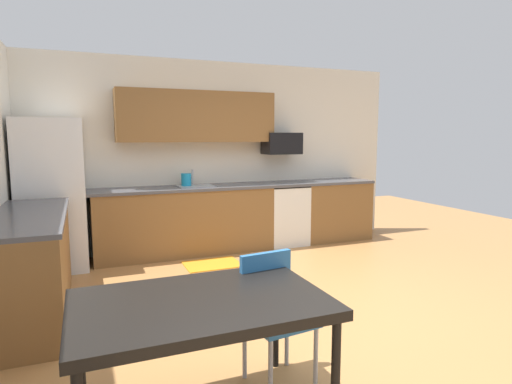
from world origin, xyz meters
TOP-DOWN VIEW (x-y plane):
  - ground_plane at (0.00, 0.00)m, footprint 12.00×12.00m
  - wall_back at (0.00, 2.65)m, footprint 5.80×0.10m
  - cabinet_run_back at (-0.53, 2.30)m, footprint 2.44×0.60m
  - cabinet_run_back_right at (1.84, 2.30)m, footprint 1.11×0.60m
  - cabinet_run_left at (-2.30, 0.80)m, footprint 0.60×2.00m
  - countertop_back at (0.00, 2.30)m, footprint 4.80×0.64m
  - countertop_left at (-2.30, 0.80)m, footprint 0.64×2.00m
  - upper_cabinets_back at (-0.30, 2.43)m, footprint 2.20×0.34m
  - refrigerator at (-2.18, 2.22)m, footprint 0.76×0.70m
  - oven_range at (0.99, 2.30)m, footprint 0.60×0.60m
  - microwave at (0.99, 2.40)m, footprint 0.54×0.36m
  - sink_basin at (-0.37, 2.30)m, footprint 0.48×0.40m
  - sink_faucet at (-0.37, 2.48)m, footprint 0.02×0.02m
  - dining_table at (-1.25, -1.25)m, footprint 1.40×0.90m
  - chair_near_table at (-0.68, -1.00)m, footprint 0.45×0.45m
  - floor_mat at (-0.34, 1.65)m, footprint 0.70×0.50m
  - kettle at (-0.50, 2.35)m, footprint 0.14×0.14m

SIDE VIEW (x-z plane):
  - ground_plane at x=0.00m, z-range 0.00..0.00m
  - floor_mat at x=-0.34m, z-range 0.00..0.01m
  - cabinet_run_back at x=-0.53m, z-range 0.00..0.90m
  - cabinet_run_back_right at x=1.84m, z-range 0.00..0.90m
  - cabinet_run_left at x=-2.30m, z-range 0.00..0.90m
  - oven_range at x=0.99m, z-range 0.00..0.91m
  - chair_near_table at x=-0.68m, z-range 0.08..0.93m
  - dining_table at x=-1.25m, z-range 0.31..1.04m
  - sink_basin at x=-0.37m, z-range 0.81..0.95m
  - countertop_back at x=0.00m, z-range 0.90..0.94m
  - countertop_left at x=-2.30m, z-range 0.90..0.94m
  - refrigerator at x=-2.18m, z-range 0.00..1.84m
  - kettle at x=-0.50m, z-range 0.92..1.12m
  - sink_faucet at x=-0.37m, z-range 0.92..1.16m
  - wall_back at x=0.00m, z-range 0.00..2.70m
  - microwave at x=0.99m, z-range 1.36..1.68m
  - upper_cabinets_back at x=-0.30m, z-range 1.55..2.25m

